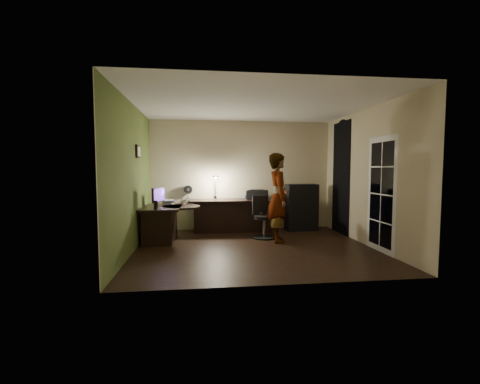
{
  "coord_description": "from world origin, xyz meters",
  "views": [
    {
      "loc": [
        -1.02,
        -5.99,
        1.51
      ],
      "look_at": [
        -0.15,
        1.05,
        1.0
      ],
      "focal_mm": 24.0,
      "sensor_mm": 36.0,
      "label": 1
    }
  ],
  "objects": [
    {
      "name": "green_wall_overlay",
      "position": [
        -2.24,
        0.0,
        1.35
      ],
      "size": [
        0.0,
        4.0,
        2.7
      ],
      "primitive_type": "cube",
      "color": "#4E6629",
      "rests_on": "floor"
    },
    {
      "name": "desk_left",
      "position": [
        -1.81,
        0.81,
        0.37
      ],
      "size": [
        0.82,
        1.29,
        0.73
      ],
      "primitive_type": "cube",
      "rotation": [
        0.0,
        0.0,
        -0.03
      ],
      "color": "black",
      "rests_on": "floor"
    },
    {
      "name": "desk_right",
      "position": [
        -0.24,
        1.63,
        0.39
      ],
      "size": [
        2.1,
        0.81,
        0.78
      ],
      "primitive_type": "cube",
      "rotation": [
        0.0,
        0.0,
        -0.04
      ],
      "color": "black",
      "rests_on": "floor"
    },
    {
      "name": "wall_right",
      "position": [
        2.25,
        0.0,
        1.35
      ],
      "size": [
        0.01,
        4.0,
        2.7
      ],
      "primitive_type": "cube",
      "color": "#C7B991",
      "rests_on": "floor"
    },
    {
      "name": "desk_fan",
      "position": [
        -1.32,
        1.92,
        0.95
      ],
      "size": [
        0.23,
        0.16,
        0.32
      ],
      "primitive_type": "cube",
      "rotation": [
        0.0,
        0.0,
        0.24
      ],
      "color": "black",
      "rests_on": "desk_right"
    },
    {
      "name": "speaker",
      "position": [
        -1.88,
        0.27,
        0.82
      ],
      "size": [
        0.08,
        0.08,
        0.18
      ],
      "primitive_type": "cylinder",
      "rotation": [
        0.0,
        0.0,
        -0.11
      ],
      "color": "black",
      "rests_on": "desk_left"
    },
    {
      "name": "pen",
      "position": [
        -1.87,
        0.65,
        0.73
      ],
      "size": [
        0.02,
        0.15,
        0.01
      ],
      "primitive_type": "cube",
      "rotation": [
        0.0,
        0.0,
        0.07
      ],
      "color": "black",
      "rests_on": "desk_left"
    },
    {
      "name": "framed_picture",
      "position": [
        -2.22,
        0.45,
        1.85
      ],
      "size": [
        0.04,
        0.3,
        0.25
      ],
      "primitive_type": "cube",
      "color": "black",
      "rests_on": "wall_left"
    },
    {
      "name": "wall_front",
      "position": [
        0.0,
        -2.0,
        1.35
      ],
      "size": [
        4.5,
        0.01,
        2.7
      ],
      "primitive_type": "cube",
      "color": "#C7B991",
      "rests_on": "floor"
    },
    {
      "name": "monitor",
      "position": [
        -1.88,
        0.54,
        0.87
      ],
      "size": [
        0.25,
        0.46,
        0.3
      ],
      "primitive_type": "cube",
      "rotation": [
        0.0,
        0.0,
        -0.37
      ],
      "color": "black",
      "rests_on": "desk_left"
    },
    {
      "name": "laptop",
      "position": [
        -1.73,
        1.2,
        0.91
      ],
      "size": [
        0.38,
        0.37,
        0.2
      ],
      "primitive_type": "cube",
      "rotation": [
        0.0,
        0.0,
        0.37
      ],
      "color": "silver",
      "rests_on": "laptop_stand"
    },
    {
      "name": "arched_doorway",
      "position": [
        2.24,
        1.15,
        1.3
      ],
      "size": [
        0.01,
        0.9,
        2.6
      ],
      "primitive_type": "cube",
      "color": "black",
      "rests_on": "floor"
    },
    {
      "name": "phone",
      "position": [
        -1.44,
        1.17,
        0.73
      ],
      "size": [
        0.1,
        0.15,
        0.01
      ],
      "primitive_type": "cube",
      "rotation": [
        0.0,
        0.0,
        -0.29
      ],
      "color": "black",
      "rests_on": "desk_left"
    },
    {
      "name": "cabinet",
      "position": [
        1.44,
        1.61,
        0.57
      ],
      "size": [
        0.78,
        0.42,
        1.14
      ],
      "primitive_type": "cube",
      "rotation": [
        0.0,
        0.0,
        0.05
      ],
      "color": "black",
      "rests_on": "floor"
    },
    {
      "name": "office_chair",
      "position": [
        0.35,
        0.83,
        0.46
      ],
      "size": [
        0.62,
        0.62,
        0.92
      ],
      "primitive_type": "cube",
      "rotation": [
        0.0,
        0.0,
        0.24
      ],
      "color": "black",
      "rests_on": "floor"
    },
    {
      "name": "headphones",
      "position": [
        0.16,
        1.84,
        0.83
      ],
      "size": [
        0.2,
        0.12,
        0.09
      ],
      "primitive_type": "cube",
      "rotation": [
        0.0,
        0.0,
        -0.24
      ],
      "color": "#244299",
      "rests_on": "desk_right"
    },
    {
      "name": "printer",
      "position": [
        0.36,
        1.69,
        0.9
      ],
      "size": [
        0.59,
        0.51,
        0.22
      ],
      "primitive_type": "cube",
      "rotation": [
        0.0,
        0.0,
        -0.29
      ],
      "color": "black",
      "rests_on": "desk_right"
    },
    {
      "name": "mouse",
      "position": [
        -1.8,
        0.42,
        0.74
      ],
      "size": [
        0.08,
        0.1,
        0.03
      ],
      "primitive_type": "ellipsoid",
      "rotation": [
        0.0,
        0.0,
        0.31
      ],
      "color": "silver",
      "rests_on": "desk_left"
    },
    {
      "name": "wall_back",
      "position": [
        0.0,
        2.0,
        1.35
      ],
      "size": [
        4.5,
        0.01,
        2.7
      ],
      "primitive_type": "cube",
      "color": "#C7B991",
      "rests_on": "floor"
    },
    {
      "name": "laptop_stand",
      "position": [
        -1.73,
        1.2,
        0.77
      ],
      "size": [
        0.26,
        0.23,
        0.09
      ],
      "primitive_type": "cube",
      "rotation": [
        0.0,
        0.0,
        -0.23
      ],
      "color": "silver",
      "rests_on": "desk_left"
    },
    {
      "name": "floor",
      "position": [
        0.0,
        0.0,
        -0.01
      ],
      "size": [
        4.5,
        4.0,
        0.01
      ],
      "primitive_type": "cube",
      "color": "black",
      "rests_on": "ground"
    },
    {
      "name": "desk_lamp",
      "position": [
        -0.66,
        1.83,
        1.08
      ],
      "size": [
        0.18,
        0.28,
        0.59
      ],
      "primitive_type": "cube",
      "rotation": [
        0.0,
        0.0,
        -0.15
      ],
      "color": "black",
      "rests_on": "desk_right"
    },
    {
      "name": "ceiling",
      "position": [
        0.0,
        0.0,
        2.71
      ],
      "size": [
        4.5,
        4.0,
        0.01
      ],
      "primitive_type": "cube",
      "color": "silver",
      "rests_on": "floor"
    },
    {
      "name": "person",
      "position": [
        0.57,
        0.46,
        0.92
      ],
      "size": [
        0.47,
        0.68,
        1.84
      ],
      "primitive_type": "imported",
      "rotation": [
        0.0,
        0.0,
        1.52
      ],
      "color": "#D8A88C",
      "rests_on": "floor"
    },
    {
      "name": "french_door",
      "position": [
        2.24,
        -0.55,
        1.05
      ],
      "size": [
        0.02,
        0.92,
        2.1
      ],
      "primitive_type": "cube",
      "color": "white",
      "rests_on": "floor"
    },
    {
      "name": "wall_left",
      "position": [
        -2.25,
        0.0,
        1.35
      ],
      "size": [
        0.01,
        4.0,
        2.7
      ],
      "primitive_type": "cube",
      "color": "#C7B991",
      "rests_on": "floor"
    },
    {
      "name": "notepad",
      "position": [
        -1.51,
        0.41,
        0.73
      ],
      "size": [
        0.14,
        0.19,
        0.01
      ],
      "primitive_type": "cube",
      "rotation": [
        0.0,
        0.0,
        -0.03
      ],
      "color": "silver",
      "rests_on": "desk_left"
    }
  ]
}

